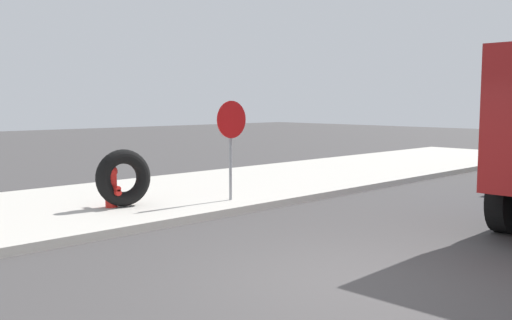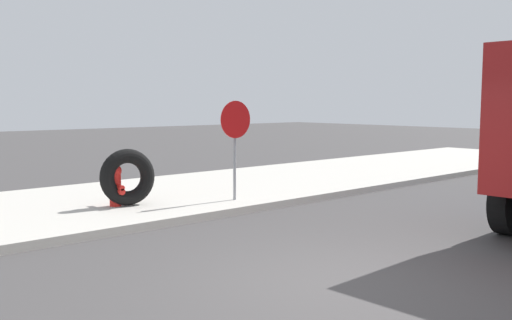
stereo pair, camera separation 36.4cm
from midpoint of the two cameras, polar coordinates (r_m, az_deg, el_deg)
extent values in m
plane|color=#423F3F|center=(6.82, 10.70, -12.51)|extent=(80.00, 80.00, 0.00)
cube|color=#BCB7AD|center=(11.83, -14.98, -4.38)|extent=(36.00, 5.00, 0.15)
cylinder|color=red|center=(11.04, -13.31, -3.03)|extent=(0.23, 0.23, 0.62)
sphere|color=red|center=(10.99, -13.35, -1.09)|extent=(0.26, 0.26, 0.26)
cylinder|color=red|center=(10.85, -12.81, -2.77)|extent=(0.10, 0.18, 0.10)
cylinder|color=red|center=(11.21, -13.81, -2.52)|extent=(0.10, 0.18, 0.10)
cylinder|color=red|center=(10.86, -12.80, -3.16)|extent=(0.12, 0.18, 0.12)
torus|color=black|center=(11.01, -12.10, -1.73)|extent=(1.14, 0.49, 1.12)
cylinder|color=gray|center=(11.37, -1.30, 0.96)|extent=(0.06, 0.06, 2.03)
cylinder|color=red|center=(11.30, -1.18, 4.17)|extent=(0.76, 0.02, 0.76)
cylinder|color=black|center=(10.03, 25.57, -3.82)|extent=(1.11, 0.34, 1.10)
camera|label=1|loc=(0.18, -88.87, 0.12)|focal=39.03mm
camera|label=2|loc=(0.18, 91.13, -0.12)|focal=39.03mm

